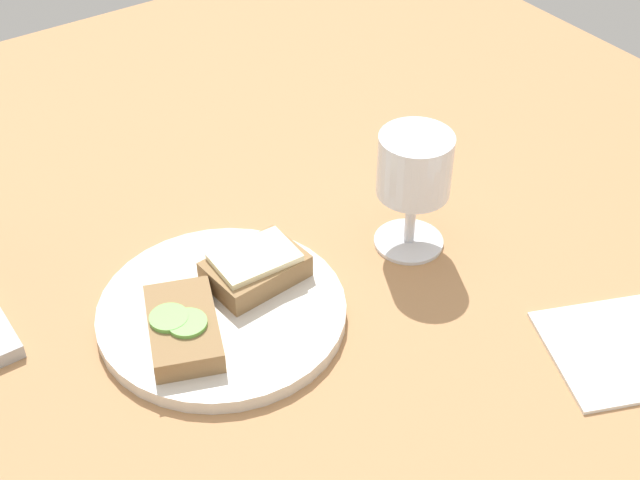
% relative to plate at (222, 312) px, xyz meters
% --- Properties ---
extents(wooden_table, '(1.40, 1.40, 0.03)m').
position_rel_plate_xyz_m(wooden_table, '(0.04, -0.02, -0.02)').
color(wooden_table, '#B27F51').
rests_on(wooden_table, ground).
extents(plate, '(0.24, 0.24, 0.01)m').
position_rel_plate_xyz_m(plate, '(0.00, 0.00, 0.00)').
color(plate, silver).
rests_on(plate, wooden_table).
extents(sandwich_with_cucumber, '(0.09, 0.12, 0.03)m').
position_rel_plate_xyz_m(sandwich_with_cucumber, '(-0.05, -0.02, 0.02)').
color(sandwich_with_cucumber, '#937047').
rests_on(sandwich_with_cucumber, plate).
extents(sandwich_with_cheese, '(0.10, 0.07, 0.03)m').
position_rel_plate_xyz_m(sandwich_with_cheese, '(0.05, 0.02, 0.02)').
color(sandwich_with_cheese, '#937047').
rests_on(sandwich_with_cheese, plate).
extents(wine_glass, '(0.07, 0.07, 0.13)m').
position_rel_plate_xyz_m(wine_glass, '(0.22, -0.01, 0.09)').
color(wine_glass, white).
rests_on(wine_glass, wooden_table).
extents(napkin, '(0.16, 0.16, 0.00)m').
position_rel_plate_xyz_m(napkin, '(0.28, -0.24, -0.01)').
color(napkin, white).
rests_on(napkin, wooden_table).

